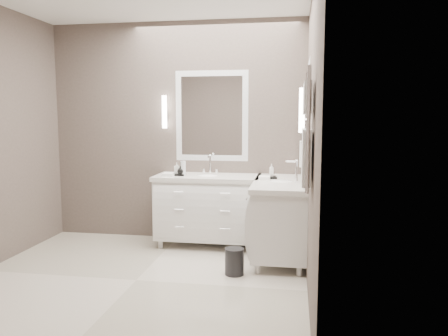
% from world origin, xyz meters
% --- Properties ---
extents(floor, '(3.20, 3.00, 0.01)m').
position_xyz_m(floor, '(0.00, 0.00, -0.01)').
color(floor, beige).
rests_on(floor, ground).
extents(wall_back, '(3.20, 0.01, 2.70)m').
position_xyz_m(wall_back, '(0.00, 1.50, 1.35)').
color(wall_back, '#544843').
rests_on(wall_back, floor).
extents(wall_front, '(3.20, 0.01, 2.70)m').
position_xyz_m(wall_front, '(0.00, -1.50, 1.35)').
color(wall_front, '#544843').
rests_on(wall_front, floor).
extents(wall_right, '(0.01, 3.00, 2.70)m').
position_xyz_m(wall_right, '(1.60, 0.00, 1.35)').
color(wall_right, '#544843').
rests_on(wall_right, floor).
extents(vanity_back, '(1.24, 0.59, 0.97)m').
position_xyz_m(vanity_back, '(0.45, 1.23, 0.49)').
color(vanity_back, white).
rests_on(vanity_back, floor).
extents(vanity_right, '(0.59, 1.24, 0.97)m').
position_xyz_m(vanity_right, '(1.33, 0.90, 0.49)').
color(vanity_right, white).
rests_on(vanity_right, floor).
extents(mirror_back, '(0.90, 0.02, 1.10)m').
position_xyz_m(mirror_back, '(0.45, 1.49, 1.55)').
color(mirror_back, white).
rests_on(mirror_back, wall_back).
extents(mirror_right, '(0.02, 0.90, 1.10)m').
position_xyz_m(mirror_right, '(1.59, 0.80, 1.55)').
color(mirror_right, white).
rests_on(mirror_right, wall_right).
extents(sconce_back, '(0.06, 0.06, 0.40)m').
position_xyz_m(sconce_back, '(-0.13, 1.43, 1.59)').
color(sconce_back, white).
rests_on(sconce_back, wall_back).
extents(sconce_right, '(0.06, 0.06, 0.40)m').
position_xyz_m(sconce_right, '(1.53, 0.22, 1.59)').
color(sconce_right, white).
rests_on(sconce_right, wall_right).
extents(towel_bar_corner, '(0.03, 0.22, 0.30)m').
position_xyz_m(towel_bar_corner, '(1.54, 1.36, 1.12)').
color(towel_bar_corner, white).
rests_on(towel_bar_corner, wall_right).
extents(towel_ladder, '(0.06, 0.58, 0.90)m').
position_xyz_m(towel_ladder, '(1.55, -0.40, 1.39)').
color(towel_ladder, white).
rests_on(towel_ladder, wall_right).
extents(waste_bin, '(0.24, 0.24, 0.26)m').
position_xyz_m(waste_bin, '(0.90, 0.30, 0.13)').
color(waste_bin, black).
rests_on(waste_bin, floor).
extents(amenity_tray_back, '(0.15, 0.11, 0.02)m').
position_xyz_m(amenity_tray_back, '(0.12, 1.15, 0.86)').
color(amenity_tray_back, black).
rests_on(amenity_tray_back, vanity_back).
extents(amenity_tray_right, '(0.13, 0.16, 0.02)m').
position_xyz_m(amenity_tray_right, '(1.21, 1.10, 0.86)').
color(amenity_tray_right, black).
rests_on(amenity_tray_right, vanity_right).
extents(water_bottle, '(0.07, 0.07, 0.18)m').
position_xyz_m(water_bottle, '(0.17, 1.14, 0.94)').
color(water_bottle, silver).
rests_on(water_bottle, vanity_back).
extents(soap_bottle_a, '(0.07, 0.07, 0.13)m').
position_xyz_m(soap_bottle_a, '(0.09, 1.17, 0.94)').
color(soap_bottle_a, white).
rests_on(soap_bottle_a, amenity_tray_back).
extents(soap_bottle_b, '(0.10, 0.10, 0.10)m').
position_xyz_m(soap_bottle_b, '(0.15, 1.12, 0.92)').
color(soap_bottle_b, black).
rests_on(soap_bottle_b, amenity_tray_back).
extents(soap_bottle_c, '(0.06, 0.06, 0.14)m').
position_xyz_m(soap_bottle_c, '(1.21, 1.10, 0.94)').
color(soap_bottle_c, white).
rests_on(soap_bottle_c, amenity_tray_right).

